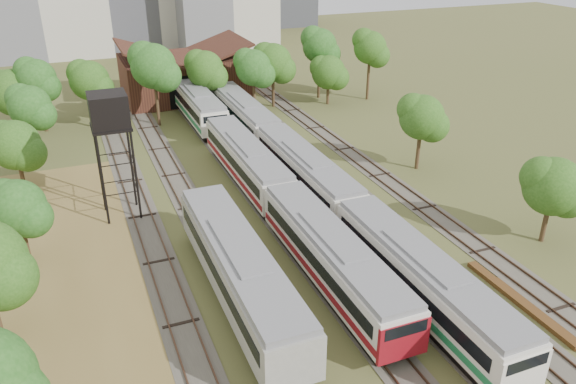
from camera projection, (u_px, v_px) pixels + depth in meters
name	position (u px, v px, depth m)	size (l,w,h in m)	color
dry_grass_patch	(77.00, 380.00, 29.06)	(14.00, 60.00, 0.04)	brown
tracks	(274.00, 193.00, 49.12)	(24.60, 80.00, 0.19)	#4C473D
railcar_red_set	(282.00, 202.00, 43.24)	(3.02, 34.58, 3.74)	black
railcar_green_set	(306.00, 173.00, 48.43)	(2.98, 52.08, 3.69)	black
railcar_rear	(198.00, 105.00, 66.00)	(3.12, 16.08, 3.86)	black
old_grey_coach	(240.00, 271.00, 34.34)	(3.24, 18.00, 4.01)	black
water_tower	(109.00, 114.00, 42.02)	(2.91, 2.91, 10.08)	black
rail_pile_near	(519.00, 301.00, 34.93)	(0.62, 9.25, 0.31)	brown
rail_pile_far	(541.00, 316.00, 33.63)	(0.51, 8.22, 0.27)	brown
maintenance_shed	(185.00, 76.00, 75.33)	(16.45, 11.55, 7.58)	#361A13
tree_band_left	(8.00, 190.00, 38.66)	(6.73, 63.08, 7.70)	#382616
tree_band_far	(218.00, 64.00, 67.18)	(44.51, 8.36, 9.46)	#382616
tree_band_right	(410.00, 113.00, 55.02)	(5.61, 42.09, 7.26)	#382616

